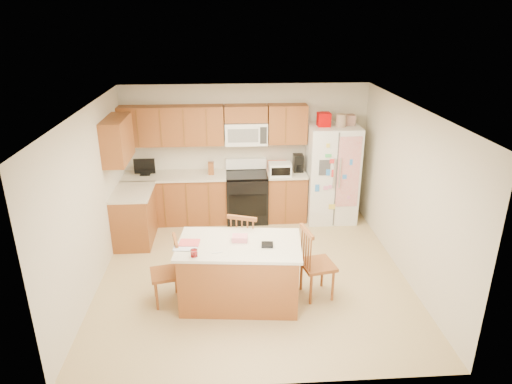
{
  "coord_description": "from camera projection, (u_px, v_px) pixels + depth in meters",
  "views": [
    {
      "loc": [
        -0.35,
        -5.98,
        3.69
      ],
      "look_at": [
        0.07,
        0.35,
        1.18
      ],
      "focal_mm": 32.0,
      "sensor_mm": 36.0,
      "label": 1
    }
  ],
  "objects": [
    {
      "name": "island",
      "position": [
        240.0,
        272.0,
        6.1
      ],
      "size": [
        1.69,
        1.09,
        0.97
      ],
      "color": "brown",
      "rests_on": "ground"
    },
    {
      "name": "windsor_chair_left",
      "position": [
        167.0,
        273.0,
        6.09
      ],
      "size": [
        0.46,
        0.47,
        0.93
      ],
      "color": "brown",
      "rests_on": "ground"
    },
    {
      "name": "stove",
      "position": [
        247.0,
        196.0,
        8.55
      ],
      "size": [
        0.76,
        0.65,
        1.13
      ],
      "color": "black",
      "rests_on": "ground"
    },
    {
      "name": "ground",
      "position": [
        253.0,
        272.0,
        6.93
      ],
      "size": [
        4.5,
        4.5,
        0.0
      ],
      "primitive_type": "plane",
      "color": "tan",
      "rests_on": "ground"
    },
    {
      "name": "refrigerator",
      "position": [
        332.0,
        173.0,
        8.43
      ],
      "size": [
        0.9,
        0.79,
        2.04
      ],
      "color": "white",
      "rests_on": "ground"
    },
    {
      "name": "windsor_chair_right",
      "position": [
        316.0,
        264.0,
        6.2
      ],
      "size": [
        0.51,
        0.52,
        1.03
      ],
      "color": "brown",
      "rests_on": "ground"
    },
    {
      "name": "room_shell",
      "position": [
        253.0,
        184.0,
        6.4
      ],
      "size": [
        4.6,
        4.6,
        2.52
      ],
      "color": "beige",
      "rests_on": "ground"
    },
    {
      "name": "windsor_chair_back",
      "position": [
        245.0,
        246.0,
        6.66
      ],
      "size": [
        0.57,
        0.56,
        1.05
      ],
      "color": "brown",
      "rests_on": "ground"
    },
    {
      "name": "cabinetry",
      "position": [
        193.0,
        177.0,
        8.2
      ],
      "size": [
        3.36,
        1.56,
        2.15
      ],
      "color": "brown",
      "rests_on": "ground"
    }
  ]
}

